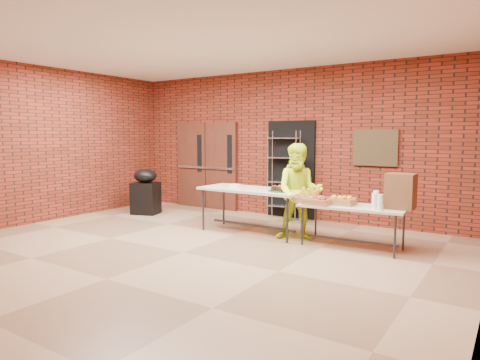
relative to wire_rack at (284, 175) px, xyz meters
The scene contains 19 objects.
room 3.38m from the wire_rack, 89.94° to the right, with size 8.08×7.08×3.28m.
double_doors 2.20m from the wire_rack, behind, with size 1.78×0.12×2.10m.
dark_doorway 0.20m from the wire_rack, 53.60° to the left, with size 1.10×0.06×2.10m, color black.
bronze_plaque 2.00m from the wire_rack, ahead, with size 0.85×0.04×0.70m, color #46361C.
wire_rack is the anchor object (origin of this frame).
table_left 1.60m from the wire_rack, 83.45° to the right, with size 2.02×0.89×0.82m.
table_right 2.63m from the wire_rack, 37.98° to the right, with size 1.68×0.77×0.68m.
basket_bananas 2.19m from the wire_rack, 51.53° to the right, with size 0.45×0.35×0.14m.
basket_oranges 2.47m from the wire_rack, 40.76° to the right, with size 0.44×0.34×0.14m.
basket_apples 2.39m from the wire_rack, 49.27° to the right, with size 0.42×0.33×0.13m.
muffin_tray 1.83m from the wire_rack, 64.03° to the right, with size 0.44×0.44×0.11m.
napkin_box 1.60m from the wire_rack, 96.91° to the right, with size 0.18×0.12×0.06m, color white.
coffee_dispenser 3.14m from the wire_rack, 28.39° to the right, with size 0.41×0.36×0.54m, color brown.
cup_stack_front 2.99m from the wire_rack, 35.34° to the right, with size 0.08×0.08×0.24m, color white.
cup_stack_mid 3.14m from the wire_rack, 35.70° to the right, with size 0.08×0.08×0.24m, color white.
cup_stack_back 2.94m from the wire_rack, 33.84° to the right, with size 0.09×0.09×0.27m, color white.
covered_grill 3.16m from the wire_rack, 155.56° to the right, with size 0.68×0.62×1.03m.
volunteer_woman 0.49m from the wire_rack, 29.34° to the right, with size 0.54×0.36×1.49m, color #D7F61B.
volunteer_man 1.94m from the wire_rack, 54.66° to the right, with size 0.80×0.63×1.65m, color #D7F61B.
Camera 1 is at (4.23, -4.87, 1.79)m, focal length 32.00 mm.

